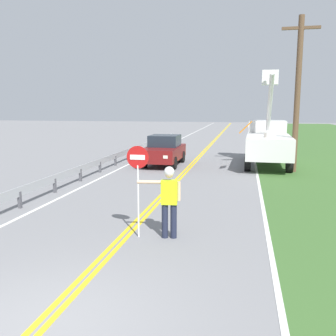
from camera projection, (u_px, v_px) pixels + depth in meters
ground_plane at (41, 326)px, 5.56m from camera, size 160.00×160.00×0.00m
centerline_yellow_left at (198, 156)px, 24.90m from camera, size 0.11×110.00×0.01m
centerline_yellow_right at (201, 156)px, 24.86m from camera, size 0.11×110.00×0.01m
edge_line_right at (254, 158)px, 24.16m from camera, size 0.12×110.00×0.01m
edge_line_left at (148, 155)px, 25.60m from camera, size 0.12×110.00×0.01m
flagger_worker at (169, 197)px, 9.15m from camera, size 1.08×0.29×1.83m
stop_sign_paddle at (138, 171)px, 9.10m from camera, size 0.56×0.04×2.33m
utility_bucket_truck at (268, 140)px, 21.09m from camera, size 2.81×6.86×5.35m
oncoming_sedan_nearest at (164, 151)px, 20.97m from camera, size 1.95×4.12×1.70m
utility_pole_near at (298, 92)px, 18.24m from camera, size 1.80×0.28×7.65m
guardrail_left_shoulder at (122, 154)px, 21.90m from camera, size 0.10×32.00×0.71m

